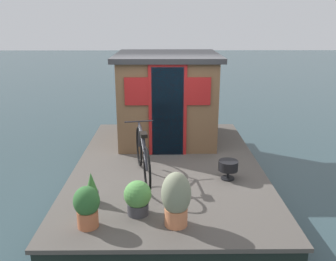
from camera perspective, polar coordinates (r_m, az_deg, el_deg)
name	(u,v)px	position (r m, az deg, el deg)	size (l,w,h in m)	color
ground_plane	(168,185)	(6.75, -0.02, -8.65)	(60.00, 60.00, 0.00)	#2D4247
houseboat_deck	(168,174)	(6.66, -0.02, -6.99)	(5.12, 3.33, 0.43)	#4C4742
houseboat_cabin	(167,97)	(7.68, -0.12, 5.35)	(2.13, 2.14, 1.85)	brown
bicycle	(143,155)	(5.90, -4.05, -3.93)	(1.77, 0.51, 0.86)	black
potted_plant_lavender	(87,206)	(4.69, -12.81, -11.64)	(0.33, 0.33, 0.56)	#B2603D
potted_plant_succulent	(176,198)	(4.58, 1.31, -10.76)	(0.38, 0.38, 0.73)	#C6754C
potted_plant_geranium	(92,189)	(5.27, -12.07, -9.04)	(0.19, 0.19, 0.47)	#38383D
potted_plant_rosemary	(138,197)	(4.89, -4.86, -10.56)	(0.37, 0.37, 0.48)	#38383D
charcoal_grill	(228,166)	(5.98, 9.58, -5.66)	(0.32, 0.32, 0.32)	black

